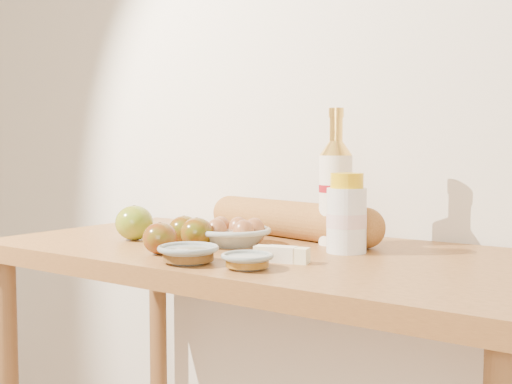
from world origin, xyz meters
TOP-DOWN VIEW (x-y plane):
  - back_wall at (0.00, 1.51)m, footprint 3.50×0.02m
  - table at (0.00, 1.18)m, footprint 1.20×0.60m
  - bourbon_bottle at (0.10, 1.31)m, footprint 0.08×0.08m
  - cream_bottle at (0.17, 1.23)m, footprint 0.10×0.10m
  - egg_bowl at (-0.08, 1.17)m, footprint 0.20×0.20m
  - baguette at (-0.03, 1.34)m, footprint 0.53×0.20m
  - apple_yellowgreen at (-0.31, 1.10)m, footprint 0.09×0.09m
  - apple_redgreen_front at (-0.12, 0.99)m, footprint 0.08×0.08m
  - apple_redgreen_right at (-0.12, 1.10)m, footprint 0.08×0.08m
  - sugar_bowl at (-0.01, 0.95)m, footprint 0.14×0.14m
  - syrup_bowl at (0.11, 0.97)m, footprint 0.10×0.10m
  - butter_stick at (0.12, 1.06)m, footprint 0.11×0.05m
  - apple_extra at (-0.16, 1.11)m, footprint 0.08×0.08m

SIDE VIEW (x-z plane):
  - table at x=0.00m, z-range 0.33..1.23m
  - syrup_bowl at x=0.11m, z-range 0.90..0.93m
  - butter_stick at x=0.12m, z-range 0.90..0.93m
  - sugar_bowl at x=-0.01m, z-range 0.90..0.93m
  - egg_bowl at x=-0.08m, z-range 0.89..0.95m
  - apple_redgreen_front at x=-0.12m, z-range 0.90..0.96m
  - apple_redgreen_right at x=-0.12m, z-range 0.90..0.96m
  - apple_extra at x=-0.16m, z-range 0.90..0.96m
  - apple_yellowgreen at x=-0.31m, z-range 0.90..0.98m
  - baguette at x=-0.03m, z-range 0.90..0.99m
  - cream_bottle at x=0.17m, z-range 0.89..1.05m
  - bourbon_bottle at x=0.10m, z-range 0.87..1.17m
  - back_wall at x=0.00m, z-range 0.00..2.60m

